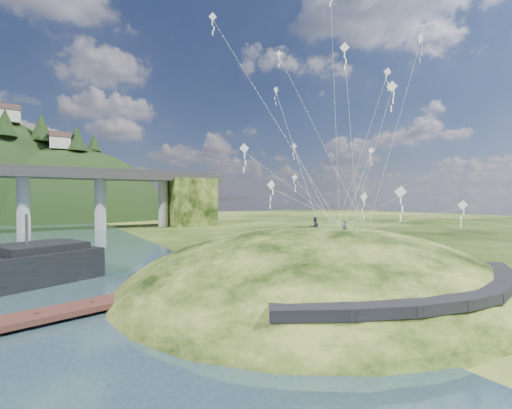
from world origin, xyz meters
TOP-DOWN VIEW (x-y plane):
  - ground at (0.00, 0.00)m, footprint 320.00×320.00m
  - grass_hill at (8.00, 2.00)m, footprint 36.00×32.00m
  - footpath at (7.46, -9.74)m, footprint 22.29×5.84m
  - wooden_dock at (-9.93, 4.19)m, footprint 14.87×5.43m
  - kite_flyers at (8.20, 1.87)m, footprint 1.85×3.25m
  - kite_swarm at (9.33, 1.70)m, footprint 16.11×17.88m

SIDE VIEW (x-z plane):
  - grass_hill at x=8.00m, z-range -8.00..5.00m
  - ground at x=0.00m, z-range 0.00..0.00m
  - wooden_dock at x=-9.93m, z-range -0.06..0.99m
  - footpath at x=7.46m, z-range 1.67..2.50m
  - kite_flyers at x=8.20m, z-range 4.92..6.85m
  - kite_swarm at x=9.33m, z-range 4.50..25.94m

